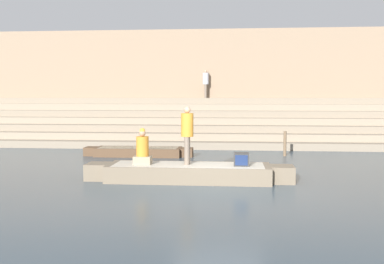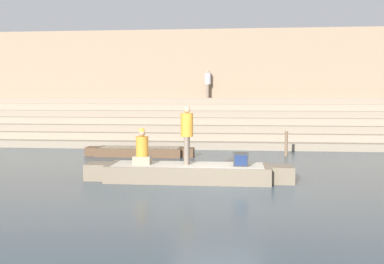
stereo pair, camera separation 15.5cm
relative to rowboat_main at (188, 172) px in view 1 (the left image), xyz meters
The scene contains 10 objects.
ground_plane 1.66m from the rowboat_main, 54.21° to the right, with size 120.00×120.00×0.00m, color #3D4C56.
ghat_steps 11.37m from the rowboat_main, 85.16° to the left, with size 36.00×5.42×2.47m.
back_wall 14.19m from the rowboat_main, 86.04° to the left, with size 34.20×1.28×6.52m.
rowboat_main is the anchor object (origin of this frame).
person_standing 1.26m from the rowboat_main, 132.52° to the left, with size 0.38×0.38×1.77m.
person_rowing 1.57m from the rowboat_main, behind, with size 0.53×0.42×1.11m.
tv_set 1.66m from the rowboat_main, ahead, with size 0.45×0.44×0.39m.
moored_boat_shore 6.08m from the rowboat_main, 116.43° to the left, with size 4.71×1.17×0.37m.
mooring_post 6.98m from the rowboat_main, 59.00° to the left, with size 0.13×0.13×1.08m, color brown.
person_on_steps 13.24m from the rowboat_main, 91.10° to the left, with size 0.35×0.35×1.64m.
Camera 1 is at (0.37, -12.19, 2.62)m, focal length 42.00 mm.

